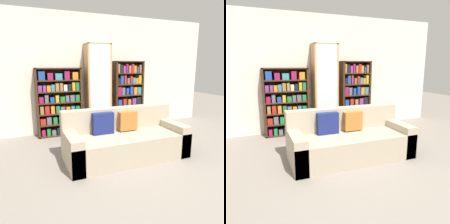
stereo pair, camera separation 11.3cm
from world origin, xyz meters
TOP-DOWN VIEW (x-y plane):
  - ground_plane at (0.00, 0.00)m, footprint 16.00×16.00m
  - wall_back at (0.00, 2.53)m, footprint 6.44×0.06m
  - couch at (0.04, 0.65)m, footprint 2.05×0.84m
  - bookshelf_left at (-0.77, 2.33)m, footprint 0.98×0.32m
  - display_cabinet at (0.14, 2.31)m, footprint 0.56×0.36m
  - bookshelf_right at (0.93, 2.33)m, footprint 0.75×0.32m
  - wine_bottle at (0.57, 1.38)m, footprint 0.08×0.08m

SIDE VIEW (x-z plane):
  - ground_plane at x=0.00m, z-range 0.00..0.00m
  - wine_bottle at x=0.57m, z-range -0.03..0.32m
  - couch at x=0.04m, z-range -0.12..0.70m
  - bookshelf_left at x=-0.77m, z-range -0.02..1.48m
  - bookshelf_right at x=0.93m, z-range 0.00..1.65m
  - display_cabinet at x=0.14m, z-range -0.01..2.02m
  - wall_back at x=0.00m, z-range 0.00..2.70m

